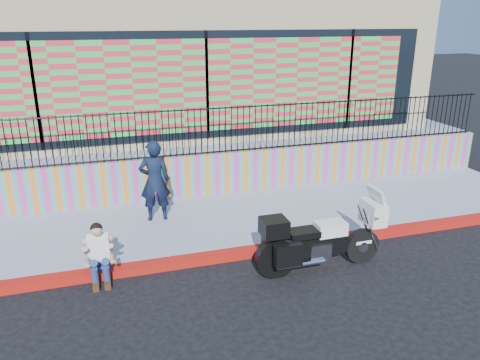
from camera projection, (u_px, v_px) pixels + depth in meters
name	position (u px, v px, depth m)	size (l,w,h in m)	color
ground	(256.00, 254.00, 9.51)	(90.00, 90.00, 0.00)	black
red_curb	(256.00, 251.00, 9.48)	(16.00, 0.30, 0.15)	#A3160B
sidewalk	(234.00, 219.00, 10.97)	(16.00, 3.00, 0.15)	#8890A3
mural_wall	(216.00, 173.00, 12.21)	(16.00, 0.20, 1.10)	#DB3995
metal_fence	(216.00, 130.00, 11.84)	(15.80, 0.04, 1.20)	black
elevated_platform	(182.00, 133.00, 16.85)	(16.00, 10.00, 1.25)	#8890A3
storefront_building	(180.00, 58.00, 15.79)	(14.00, 8.06, 4.00)	tan
police_motorcycle	(318.00, 238.00, 8.75)	(2.48, 0.82, 1.54)	black
police_officer	(155.00, 181.00, 10.50)	(0.68, 0.45, 1.87)	black
seated_man	(99.00, 259.00, 8.42)	(0.54, 0.71, 1.06)	navy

